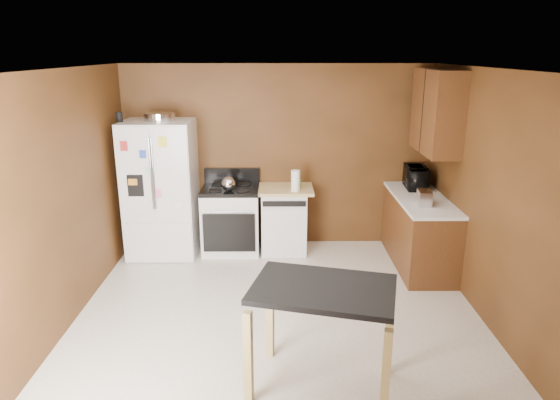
{
  "coord_description": "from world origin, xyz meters",
  "views": [
    {
      "loc": [
        -0.01,
        -4.52,
        2.66
      ],
      "look_at": [
        0.02,
        0.85,
        1.05
      ],
      "focal_mm": 32.0,
      "sensor_mm": 36.0,
      "label": 1
    }
  ],
  "objects_px": {
    "pen_cup": "(119,117)",
    "toaster": "(424,198)",
    "paper_towel": "(296,181)",
    "refrigerator": "(161,189)",
    "gas_range": "(231,219)",
    "island": "(323,304)",
    "green_canister": "(297,183)",
    "roasting_pan": "(160,117)",
    "kettle": "(229,184)",
    "microwave": "(416,178)",
    "dishwasher": "(284,219)"
  },
  "relations": [
    {
      "from": "pen_cup",
      "to": "toaster",
      "type": "distance_m",
      "value": 3.87
    },
    {
      "from": "pen_cup",
      "to": "paper_towel",
      "type": "distance_m",
      "value": 2.37
    },
    {
      "from": "refrigerator",
      "to": "gas_range",
      "type": "bearing_deg",
      "value": 3.81
    },
    {
      "from": "pen_cup",
      "to": "island",
      "type": "bearing_deg",
      "value": -49.94
    },
    {
      "from": "pen_cup",
      "to": "paper_towel",
      "type": "xyz_separation_m",
      "value": [
        2.21,
        0.04,
        -0.83
      ]
    },
    {
      "from": "green_canister",
      "to": "refrigerator",
      "type": "height_order",
      "value": "refrigerator"
    },
    {
      "from": "paper_towel",
      "to": "green_canister",
      "type": "bearing_deg",
      "value": 80.33
    },
    {
      "from": "green_canister",
      "to": "gas_range",
      "type": "relative_size",
      "value": 0.09
    },
    {
      "from": "roasting_pan",
      "to": "island",
      "type": "relative_size",
      "value": 0.32
    },
    {
      "from": "roasting_pan",
      "to": "paper_towel",
      "type": "height_order",
      "value": "roasting_pan"
    },
    {
      "from": "kettle",
      "to": "island",
      "type": "height_order",
      "value": "kettle"
    },
    {
      "from": "gas_range",
      "to": "island",
      "type": "bearing_deg",
      "value": -71.43
    },
    {
      "from": "roasting_pan",
      "to": "gas_range",
      "type": "xyz_separation_m",
      "value": [
        0.88,
        0.01,
        -1.39
      ]
    },
    {
      "from": "roasting_pan",
      "to": "toaster",
      "type": "height_order",
      "value": "roasting_pan"
    },
    {
      "from": "microwave",
      "to": "island",
      "type": "relative_size",
      "value": 0.39
    },
    {
      "from": "paper_towel",
      "to": "toaster",
      "type": "relative_size",
      "value": 1.15
    },
    {
      "from": "roasting_pan",
      "to": "pen_cup",
      "type": "height_order",
      "value": "pen_cup"
    },
    {
      "from": "pen_cup",
      "to": "island",
      "type": "relative_size",
      "value": 0.1
    },
    {
      "from": "green_canister",
      "to": "pen_cup",
      "type": "bearing_deg",
      "value": -174.39
    },
    {
      "from": "pen_cup",
      "to": "kettle",
      "type": "distance_m",
      "value": 1.6
    },
    {
      "from": "kettle",
      "to": "toaster",
      "type": "distance_m",
      "value": 2.46
    },
    {
      "from": "kettle",
      "to": "island",
      "type": "distance_m",
      "value": 2.97
    },
    {
      "from": "roasting_pan",
      "to": "refrigerator",
      "type": "bearing_deg",
      "value": -125.32
    },
    {
      "from": "roasting_pan",
      "to": "microwave",
      "type": "bearing_deg",
      "value": -0.24
    },
    {
      "from": "kettle",
      "to": "dishwasher",
      "type": "xyz_separation_m",
      "value": [
        0.73,
        0.17,
        -0.54
      ]
    },
    {
      "from": "island",
      "to": "dishwasher",
      "type": "bearing_deg",
      "value": 95.13
    },
    {
      "from": "green_canister",
      "to": "gas_range",
      "type": "distance_m",
      "value": 1.02
    },
    {
      "from": "refrigerator",
      "to": "toaster",
      "type": "bearing_deg",
      "value": -12.49
    },
    {
      "from": "roasting_pan",
      "to": "pen_cup",
      "type": "xyz_separation_m",
      "value": [
        -0.47,
        -0.15,
        0.01
      ]
    },
    {
      "from": "roasting_pan",
      "to": "microwave",
      "type": "xyz_separation_m",
      "value": [
        3.35,
        -0.01,
        -0.82
      ]
    },
    {
      "from": "kettle",
      "to": "toaster",
      "type": "relative_size",
      "value": 0.78
    },
    {
      "from": "kettle",
      "to": "island",
      "type": "bearing_deg",
      "value": -70.41
    },
    {
      "from": "paper_towel",
      "to": "microwave",
      "type": "height_order",
      "value": "microwave"
    },
    {
      "from": "green_canister",
      "to": "microwave",
      "type": "height_order",
      "value": "microwave"
    },
    {
      "from": "kettle",
      "to": "gas_range",
      "type": "relative_size",
      "value": 0.17
    },
    {
      "from": "roasting_pan",
      "to": "microwave",
      "type": "relative_size",
      "value": 0.82
    },
    {
      "from": "kettle",
      "to": "refrigerator",
      "type": "height_order",
      "value": "refrigerator"
    },
    {
      "from": "gas_range",
      "to": "microwave",
      "type": "bearing_deg",
      "value": -0.6
    },
    {
      "from": "gas_range",
      "to": "green_canister",
      "type": "bearing_deg",
      "value": 3.73
    },
    {
      "from": "toaster",
      "to": "island",
      "type": "bearing_deg",
      "value": -116.85
    },
    {
      "from": "paper_towel",
      "to": "refrigerator",
      "type": "xyz_separation_m",
      "value": [
        -1.78,
        0.07,
        -0.13
      ]
    },
    {
      "from": "kettle",
      "to": "dishwasher",
      "type": "bearing_deg",
      "value": 13.37
    },
    {
      "from": "pen_cup",
      "to": "microwave",
      "type": "relative_size",
      "value": 0.26
    },
    {
      "from": "toaster",
      "to": "refrigerator",
      "type": "relative_size",
      "value": 0.13
    },
    {
      "from": "toaster",
      "to": "gas_range",
      "type": "height_order",
      "value": "gas_range"
    },
    {
      "from": "kettle",
      "to": "paper_towel",
      "type": "height_order",
      "value": "paper_towel"
    },
    {
      "from": "kettle",
      "to": "gas_range",
      "type": "height_order",
      "value": "gas_range"
    },
    {
      "from": "toaster",
      "to": "gas_range",
      "type": "xyz_separation_m",
      "value": [
        -2.37,
        0.79,
        -0.53
      ]
    },
    {
      "from": "refrigerator",
      "to": "island",
      "type": "distance_m",
      "value": 3.45
    },
    {
      "from": "refrigerator",
      "to": "dishwasher",
      "type": "distance_m",
      "value": 1.69
    }
  ]
}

